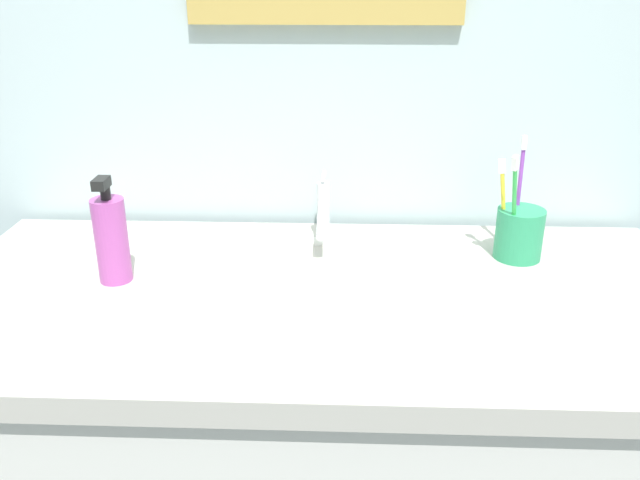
{
  "coord_description": "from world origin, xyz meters",
  "views": [
    {
      "loc": [
        0.04,
        -0.94,
        1.35
      ],
      "look_at": [
        0.0,
        -0.01,
        0.96
      ],
      "focal_mm": 37.12,
      "sensor_mm": 36.0,
      "label": 1
    }
  ],
  "objects_px": {
    "faucet": "(324,213)",
    "toothbrush_green": "(514,202)",
    "toothbrush_cup": "(519,234)",
    "soap_dispenser": "(111,238)",
    "toothbrush_purple": "(519,187)",
    "toothbrush_yellow": "(503,201)"
  },
  "relations": [
    {
      "from": "faucet",
      "to": "toothbrush_cup",
      "type": "distance_m",
      "value": 0.35
    },
    {
      "from": "toothbrush_cup",
      "to": "toothbrush_purple",
      "type": "relative_size",
      "value": 0.44
    },
    {
      "from": "toothbrush_purple",
      "to": "toothbrush_green",
      "type": "bearing_deg",
      "value": -110.49
    },
    {
      "from": "toothbrush_cup",
      "to": "soap_dispenser",
      "type": "height_order",
      "value": "soap_dispenser"
    },
    {
      "from": "toothbrush_green",
      "to": "toothbrush_yellow",
      "type": "bearing_deg",
      "value": 107.66
    },
    {
      "from": "toothbrush_cup",
      "to": "soap_dispenser",
      "type": "distance_m",
      "value": 0.69
    },
    {
      "from": "soap_dispenser",
      "to": "toothbrush_purple",
      "type": "bearing_deg",
      "value": 12.11
    },
    {
      "from": "toothbrush_yellow",
      "to": "toothbrush_green",
      "type": "distance_m",
      "value": 0.04
    },
    {
      "from": "soap_dispenser",
      "to": "faucet",
      "type": "bearing_deg",
      "value": 26.71
    },
    {
      "from": "faucet",
      "to": "toothbrush_purple",
      "type": "distance_m",
      "value": 0.35
    },
    {
      "from": "faucet",
      "to": "toothbrush_purple",
      "type": "bearing_deg",
      "value": -4.01
    },
    {
      "from": "toothbrush_cup",
      "to": "toothbrush_purple",
      "type": "xyz_separation_m",
      "value": [
        -0.0,
        0.03,
        0.08
      ]
    },
    {
      "from": "toothbrush_cup",
      "to": "toothbrush_green",
      "type": "relative_size",
      "value": 0.47
    },
    {
      "from": "toothbrush_green",
      "to": "soap_dispenser",
      "type": "relative_size",
      "value": 1.08
    },
    {
      "from": "faucet",
      "to": "soap_dispenser",
      "type": "distance_m",
      "value": 0.38
    },
    {
      "from": "toothbrush_cup",
      "to": "toothbrush_green",
      "type": "bearing_deg",
      "value": -128.35
    },
    {
      "from": "faucet",
      "to": "soap_dispenser",
      "type": "xyz_separation_m",
      "value": [
        -0.34,
        -0.17,
        0.01
      ]
    },
    {
      "from": "faucet",
      "to": "toothbrush_green",
      "type": "relative_size",
      "value": 0.8
    },
    {
      "from": "toothbrush_yellow",
      "to": "soap_dispenser",
      "type": "relative_size",
      "value": 0.97
    },
    {
      "from": "faucet",
      "to": "soap_dispenser",
      "type": "height_order",
      "value": "soap_dispenser"
    },
    {
      "from": "toothbrush_yellow",
      "to": "toothbrush_purple",
      "type": "xyz_separation_m",
      "value": [
        0.03,
        0.02,
        0.02
      ]
    },
    {
      "from": "faucet",
      "to": "toothbrush_green",
      "type": "xyz_separation_m",
      "value": [
        0.32,
        -0.08,
        0.05
      ]
    }
  ]
}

